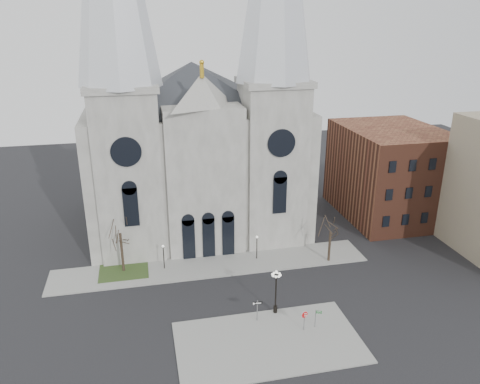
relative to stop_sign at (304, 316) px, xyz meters
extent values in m
plane|color=black|center=(-6.97, 4.00, -1.74)|extent=(160.00, 160.00, 0.00)
cube|color=gray|center=(-3.97, -1.00, -1.67)|extent=(18.00, 10.00, 0.14)
cube|color=gray|center=(-6.97, 15.00, -1.67)|extent=(40.00, 6.00, 0.14)
cube|color=#2B421C|center=(-17.97, 16.00, -1.65)|extent=(6.00, 5.00, 0.18)
cube|color=gray|center=(-6.97, 30.00, 7.26)|extent=(30.00, 24.00, 18.00)
pyramid|color=#2D3035|center=(-6.97, 30.00, 22.26)|extent=(33.00, 26.40, 6.00)
cube|color=gray|center=(-16.47, 21.50, 9.26)|extent=(8.00, 8.00, 22.00)
cylinder|color=black|center=(-16.47, 17.45, 13.26)|extent=(3.60, 0.30, 3.60)
cube|color=gray|center=(2.53, 21.50, 9.26)|extent=(8.00, 8.00, 22.00)
cylinder|color=black|center=(2.53, 17.45, 13.26)|extent=(3.60, 0.30, 3.60)
cube|color=gray|center=(-6.97, 20.00, 8.01)|extent=(10.00, 5.00, 19.50)
pyramid|color=gray|center=(-6.97, 20.00, 19.76)|extent=(11.00, 5.00, 4.00)
cube|color=brown|center=(23.03, 26.00, 5.26)|extent=(14.00, 18.00, 14.00)
cylinder|color=black|center=(-17.97, 16.00, 0.88)|extent=(0.32, 0.32, 5.25)
cylinder|color=black|center=(8.03, 13.00, 0.36)|extent=(0.32, 0.32, 4.20)
cylinder|color=black|center=(-12.97, 15.50, -0.10)|extent=(0.12, 0.12, 3.00)
sphere|color=white|center=(-12.97, 15.50, 1.50)|extent=(0.32, 0.32, 0.32)
cylinder|color=black|center=(-0.97, 15.50, -0.10)|extent=(0.12, 0.12, 3.00)
sphere|color=white|center=(-0.97, 15.50, 1.50)|extent=(0.32, 0.32, 0.32)
cylinder|color=slate|center=(0.00, 0.00, -0.53)|extent=(0.08, 0.08, 2.15)
cylinder|color=#B90C0E|center=(0.00, 0.00, 0.22)|extent=(0.75, 0.13, 0.75)
cylinder|color=white|center=(0.00, 0.00, 0.22)|extent=(0.80, 0.12, 0.80)
cube|color=white|center=(0.00, 0.00, 0.34)|extent=(0.41, 0.07, 0.09)
cube|color=white|center=(0.00, 0.00, 0.10)|extent=(0.47, 0.08, 0.09)
cylinder|color=black|center=(-1.98, 3.50, 0.64)|extent=(0.16, 0.16, 4.49)
cylinder|color=black|center=(-1.98, 3.50, -1.21)|extent=(0.43, 0.43, 0.78)
sphere|color=white|center=(-1.98, 3.50, 3.33)|extent=(0.31, 0.31, 0.31)
cylinder|color=slate|center=(-4.22, 2.54, -0.40)|extent=(0.10, 0.10, 2.40)
cube|color=black|center=(-4.22, 2.54, 0.51)|extent=(1.05, 0.14, 0.34)
cylinder|color=slate|center=(1.27, 0.23, -0.59)|extent=(0.08, 0.08, 2.03)
cube|color=#0C5817|center=(1.57, 0.11, 0.29)|extent=(0.54, 0.24, 0.14)
cube|color=#0C5817|center=(1.57, 0.11, 0.10)|extent=(0.54, 0.24, 0.14)
camera|label=1|loc=(-14.73, -37.10, 28.05)|focal=35.00mm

